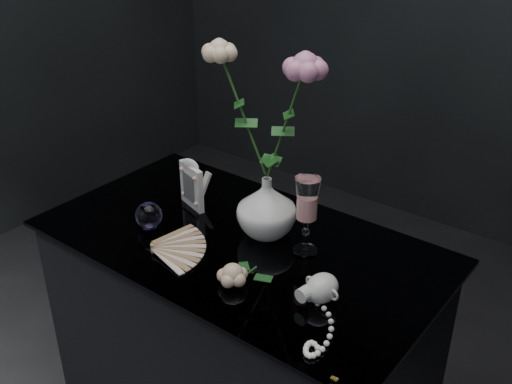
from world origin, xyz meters
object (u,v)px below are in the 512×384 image
Objects in this scene: loose_rose at (233,274)px; pearl_jar at (322,287)px; vase at (267,207)px; paperweight at (149,215)px; wine_glass at (306,216)px; picture_frame at (192,183)px.

pearl_jar is at bearing 29.35° from loose_rose.
vase is 0.31m from pearl_jar.
pearl_jar is at bearing 1.84° from paperweight.
vase is at bearing 159.42° from pearl_jar.
wine_glass is at bearing 21.72° from paperweight.
vase reaches higher than paperweight.
pearl_jar is (0.52, -0.14, -0.04)m from picture_frame.
pearl_jar is (0.26, -0.15, -0.05)m from vase.
pearl_jar is (0.53, 0.02, -0.00)m from paperweight.
wine_glass is 0.21m from pearl_jar.
picture_frame is at bearing 154.25° from loose_rose.
loose_rose is (0.33, -0.22, -0.05)m from picture_frame.
pearl_jar is (0.14, -0.14, -0.07)m from wine_glass.
paperweight is at bearing -148.54° from vase.
vase is 0.13m from wine_glass.
picture_frame is 0.40m from loose_rose.
wine_glass reaches higher than vase.
wine_glass is at bearing 142.89° from pearl_jar.
picture_frame is at bearing 85.87° from paperweight.
wine_glass is at bearing 17.68° from picture_frame.
picture_frame is (-0.38, -0.00, -0.03)m from wine_glass.
paperweight is 0.34m from loose_rose.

